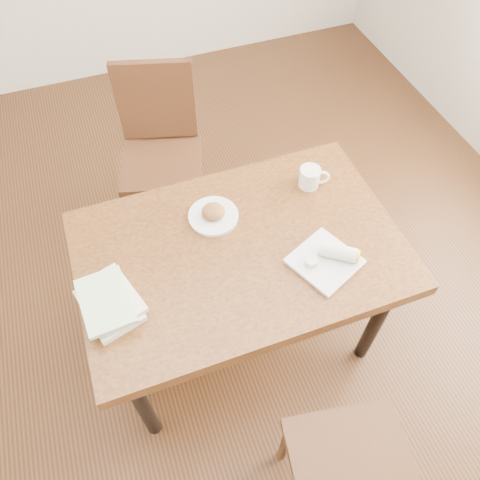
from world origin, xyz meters
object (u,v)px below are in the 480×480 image
object	(u,v)px
table	(240,259)
plate_burrito	(329,258)
plate_scone	(213,215)
coffee_mug	(311,177)
book_stack	(109,302)
chair_far	(160,142)

from	to	relation	value
table	plate_burrito	world-z (taller)	plate_burrito
table	plate_scone	world-z (taller)	plate_scone
coffee_mug	plate_burrito	xyz separation A→B (m)	(-0.10, -0.39, -0.02)
coffee_mug	plate_burrito	world-z (taller)	coffee_mug
plate_scone	coffee_mug	xyz separation A→B (m)	(0.45, 0.03, 0.03)
plate_scone	book_stack	xyz separation A→B (m)	(-0.47, -0.26, 0.01)
chair_far	plate_burrito	bearing A→B (deg)	-69.78
table	coffee_mug	xyz separation A→B (m)	(0.40, 0.21, 0.13)
plate_burrito	book_stack	world-z (taller)	plate_burrito
plate_burrito	chair_far	bearing A→B (deg)	110.22
plate_burrito	book_stack	bearing A→B (deg)	173.47
plate_scone	plate_burrito	bearing A→B (deg)	-46.00
table	plate_scone	xyz separation A→B (m)	(-0.05, 0.18, 0.10)
plate_scone	book_stack	world-z (taller)	same
coffee_mug	plate_scone	bearing A→B (deg)	-175.62
coffee_mug	plate_burrito	bearing A→B (deg)	-104.79
table	book_stack	size ratio (longest dim) A/B	4.33
plate_scone	coffee_mug	bearing A→B (deg)	4.38
plate_burrito	book_stack	distance (m)	0.82
coffee_mug	plate_burrito	distance (m)	0.40
table	plate_scone	distance (m)	0.21
chair_far	coffee_mug	distance (m)	0.91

